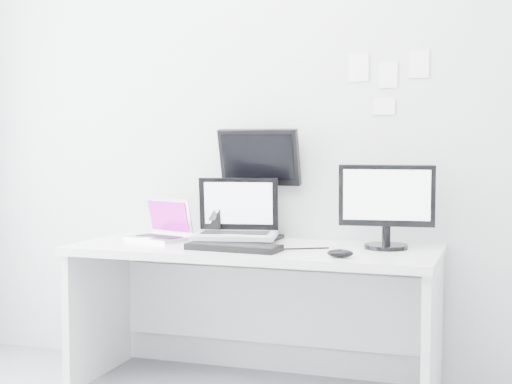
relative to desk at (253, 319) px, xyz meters
The scene contains 13 objects.
back_wall 1.05m from the desk, 90.00° to the left, with size 3.60×3.60×0.00m, color #B9BBBD.
desk is the anchor object (origin of this frame).
macbook 0.73m from the desk, behind, with size 0.31×0.23×0.23m, color silver.
speaker 0.57m from the desk, 146.22° to the left, with size 0.10×0.10×0.19m, color black.
dell_laptop 0.55m from the desk, 164.15° to the left, with size 0.41×0.32×0.34m, color #ABAEB2.
rear_monitor 0.73m from the desk, 101.64° to the left, with size 0.44×0.16×0.60m, color black.
samsung_monitor 0.86m from the desk, 11.29° to the left, with size 0.46×0.21×0.42m, color black.
keyboard 0.41m from the desk, 106.13° to the right, with size 0.45×0.16×0.03m, color black.
mouse 0.65m from the desk, 24.38° to the right, with size 0.12×0.08×0.04m, color black.
wall_note_0 1.38m from the desk, 37.40° to the left, with size 0.10×0.00×0.14m, color white.
wall_note_1 1.40m from the desk, 29.83° to the left, with size 0.09×0.00×0.13m, color white.
wall_note_2 1.51m from the desk, 24.64° to the left, with size 0.10×0.00×0.14m, color white.
wall_note_3 1.25m from the desk, 30.67° to the left, with size 0.11×0.00×0.08m, color white.
Camera 1 is at (1.19, -2.28, 1.26)m, focal length 53.64 mm.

